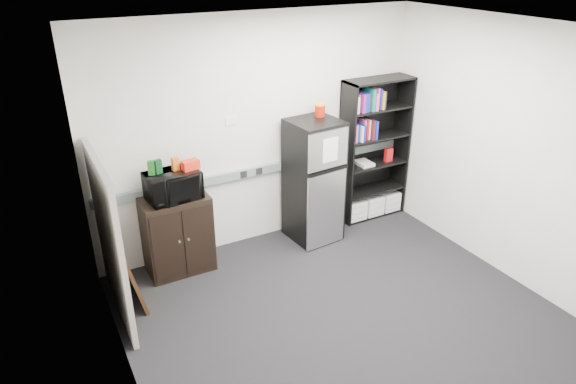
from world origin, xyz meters
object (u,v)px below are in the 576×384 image
object	(u,v)px
bookshelf	(374,151)
microwave	(173,186)
refrigerator	(314,181)
cabinet	(178,234)
cubicle_partition	(109,239)

from	to	relation	value
bookshelf	microwave	bearing A→B (deg)	-178.28
bookshelf	refrigerator	xyz separation A→B (m)	(-0.98, -0.14, -0.16)
microwave	refrigerator	xyz separation A→B (m)	(1.69, -0.06, -0.29)
microwave	refrigerator	world-z (taller)	refrigerator
bookshelf	microwave	xyz separation A→B (m)	(-2.67, -0.08, 0.13)
bookshelf	cabinet	size ratio (longest dim) A/B	2.08
bookshelf	cabinet	xyz separation A→B (m)	(-2.67, -0.06, -0.47)
bookshelf	refrigerator	distance (m)	1.01
cabinet	microwave	xyz separation A→B (m)	(0.00, -0.02, 0.59)
cubicle_partition	microwave	xyz separation A→B (m)	(0.75, 0.40, 0.23)
cabinet	refrigerator	world-z (taller)	refrigerator
bookshelf	refrigerator	bearing A→B (deg)	-171.65
cabinet	microwave	distance (m)	0.59
cubicle_partition	cabinet	world-z (taller)	cubicle_partition
bookshelf	refrigerator	size ratio (longest dim) A/B	1.23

